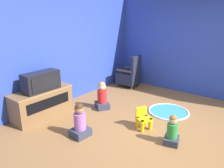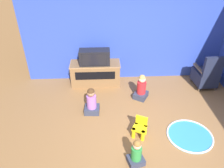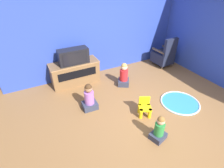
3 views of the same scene
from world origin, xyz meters
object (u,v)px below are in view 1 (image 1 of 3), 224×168
(tv_cabinet, at_px, (42,103))
(child_watching_center, at_px, (172,131))
(television, at_px, (41,81))
(child_watching_left, at_px, (102,97))
(yellow_kid_chair, at_px, (143,120))
(black_armchair, at_px, (129,75))
(child_watching_right, at_px, (80,122))

(tv_cabinet, bearing_deg, child_watching_center, -74.54)
(television, bearing_deg, child_watching_left, -31.40)
(yellow_kid_chair, bearing_deg, child_watching_left, 105.16)
(television, height_order, child_watching_center, television)
(black_armchair, relative_size, yellow_kid_chair, 2.36)
(black_armchair, bearing_deg, television, -8.25)
(television, height_order, black_armchair, television)
(black_armchair, height_order, child_watching_left, black_armchair)
(television, relative_size, yellow_kid_chair, 1.87)
(black_armchair, height_order, child_watching_center, black_armchair)
(television, distance_m, child_watching_left, 1.45)
(tv_cabinet, distance_m, black_armchair, 2.97)
(tv_cabinet, xyz_separation_m, television, (0.00, -0.05, 0.50))
(child_watching_left, bearing_deg, yellow_kid_chair, -158.56)
(tv_cabinet, bearing_deg, black_armchair, -6.38)
(black_armchair, distance_m, child_watching_left, 1.85)
(child_watching_center, bearing_deg, yellow_kid_chair, 59.96)
(tv_cabinet, xyz_separation_m, black_armchair, (2.95, -0.33, 0.04))
(tv_cabinet, xyz_separation_m, yellow_kid_chair, (0.92, -2.04, -0.14))
(child_watching_center, distance_m, child_watching_right, 1.66)
(child_watching_center, height_order, child_watching_right, child_watching_right)
(tv_cabinet, bearing_deg, child_watching_left, -33.29)
(black_armchair, height_order, yellow_kid_chair, black_armchair)
(child_watching_center, bearing_deg, child_watching_right, 103.88)
(yellow_kid_chair, bearing_deg, television, 140.19)
(child_watching_left, height_order, child_watching_right, child_watching_left)
(television, xyz_separation_m, child_watching_center, (0.75, -2.66, -0.58))
(black_armchair, bearing_deg, tv_cabinet, -9.27)
(tv_cabinet, distance_m, television, 0.50)
(black_armchair, relative_size, child_watching_left, 1.49)
(television, xyz_separation_m, child_watching_right, (-0.07, -1.22, -0.54))
(child_watching_right, bearing_deg, television, 89.99)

